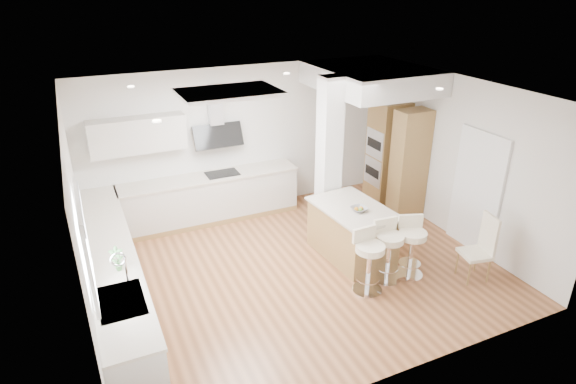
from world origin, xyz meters
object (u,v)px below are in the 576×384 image
bar_stool_b (388,248)px  bar_stool_c (411,244)px  dining_chair (482,245)px  peninsula (352,231)px  bar_stool_a (369,258)px

bar_stool_b → bar_stool_c: 0.39m
bar_stool_c → dining_chair: 1.04m
bar_stool_c → peninsula: bearing=139.3°
peninsula → bar_stool_c: bearing=-64.5°
bar_stool_b → bar_stool_c: size_ratio=1.01×
bar_stool_a → dining_chair: size_ratio=0.94×
bar_stool_b → bar_stool_c: (0.39, -0.05, -0.00)m
peninsula → dining_chair: dining_chair is taller
bar_stool_b → peninsula: bearing=102.5°
dining_chair → bar_stool_b: bearing=168.3°
bar_stool_a → bar_stool_b: 0.45m
bar_stool_b → dining_chair: (1.31, -0.55, 0.01)m
peninsula → bar_stool_a: size_ratio=1.53×
bar_stool_c → dining_chair: bearing=-9.2°
peninsula → bar_stool_b: size_ratio=1.54×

